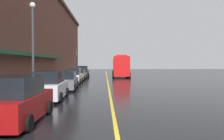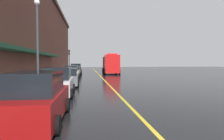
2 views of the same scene
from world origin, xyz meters
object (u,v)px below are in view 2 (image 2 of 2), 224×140
at_px(parked_car_2, 68,77).
at_px(street_lamp_left, 37,34).
at_px(parked_car_1, 58,83).
at_px(parked_car_3, 71,73).
at_px(parked_car_4, 74,72).
at_px(parking_meter_1, 61,71).
at_px(parking_meter_0, 65,70).
at_px(parking_meter_2, 14,89).
at_px(traffic_light_near, 69,57).
at_px(parked_car_0, 37,99).
at_px(parked_car_5, 76,69).
at_px(fire_truck, 111,64).

xyz_separation_m(parked_car_2, street_lamp_left, (-2.05, -3.02, 3.62)).
bearing_deg(parked_car_1, parked_car_3, -0.66).
bearing_deg(parked_car_4, parking_meter_1, 166.43).
bearing_deg(parked_car_3, parked_car_4, -0.59).
height_order(parked_car_1, parked_car_2, parked_car_1).
height_order(parking_meter_0, parking_meter_2, same).
height_order(parked_car_4, traffic_light_near, traffic_light_near).
distance_m(parked_car_4, parking_meter_2, 21.91).
height_order(parked_car_0, parked_car_2, parked_car_0).
height_order(parked_car_0, parked_car_4, parked_car_0).
bearing_deg(parked_car_5, parked_car_4, 178.78).
bearing_deg(parking_meter_0, street_lamp_left, -92.28).
relative_size(parked_car_4, traffic_light_near, 1.10).
bearing_deg(parking_meter_2, parked_car_1, 72.96).
distance_m(parked_car_0, parked_car_2, 11.82).
distance_m(parked_car_3, traffic_light_near, 12.71).
relative_size(parked_car_1, parking_meter_0, 3.21).
bearing_deg(parked_car_0, parked_car_4, 1.07).
distance_m(parked_car_0, parked_car_5, 29.04).
height_order(parked_car_4, parking_meter_0, parked_car_4).
distance_m(parked_car_0, parking_meter_2, 2.20).
bearing_deg(parking_meter_1, parked_car_2, -77.57).
bearing_deg(parked_car_3, parking_meter_0, 12.03).
bearing_deg(traffic_light_near, parked_car_1, -87.09).
height_order(parked_car_1, parked_car_4, parked_car_1).
xyz_separation_m(parked_car_5, parking_meter_1, (-1.34, -10.66, 0.17)).
height_order(parked_car_3, parked_car_4, parked_car_3).
height_order(parked_car_0, traffic_light_near, traffic_light_near).
relative_size(fire_truck, parking_meter_2, 6.29).
height_order(parked_car_3, parking_meter_1, parked_car_3).
bearing_deg(parking_meter_1, traffic_light_near, 89.71).
xyz_separation_m(parked_car_0, parked_car_2, (0.08, 11.82, -0.10)).
xyz_separation_m(street_lamp_left, traffic_light_near, (0.66, 21.56, -1.24)).
xyz_separation_m(parked_car_2, parked_car_5, (-0.10, 17.22, 0.10)).
bearing_deg(parking_meter_2, parked_car_2, 81.85).
distance_m(parked_car_3, street_lamp_left, 9.99).
relative_size(street_lamp_left, traffic_light_near, 1.61).
bearing_deg(parked_car_3, parked_car_0, 179.66).
distance_m(parked_car_3, parked_car_4, 5.66).
bearing_deg(street_lamp_left, parking_meter_2, -85.15).
distance_m(parking_meter_0, parking_meter_1, 5.45).
bearing_deg(parking_meter_1, parking_meter_0, 90.00).
bearing_deg(parked_car_1, street_lamp_left, 33.36).
xyz_separation_m(parked_car_3, parked_car_4, (0.01, 5.66, -0.09)).
bearing_deg(parked_car_5, traffic_light_near, 43.11).
distance_m(parked_car_4, fire_truck, 9.06).
xyz_separation_m(parked_car_3, parked_car_5, (0.03, 11.11, 0.05)).
relative_size(parked_car_0, parked_car_2, 0.96).
xyz_separation_m(parked_car_0, parked_car_4, (-0.04, 23.59, -0.15)).
distance_m(parked_car_5, traffic_light_near, 2.92).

